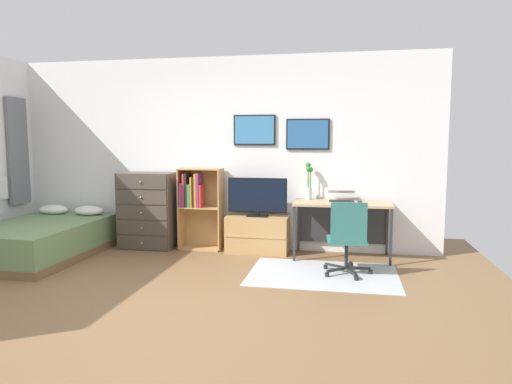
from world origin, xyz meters
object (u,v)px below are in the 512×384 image
object	(u,v)px
computer_mouse	(360,202)
television	(257,197)
bamboo_vase	(309,182)
laptop	(341,197)
office_chair	(347,236)
bed	(41,239)
bookshelf	(197,201)
desk	(342,211)
dresser	(148,210)
tv_stand	(258,234)

from	to	relation	value
computer_mouse	television	bearing A→B (deg)	175.56
television	bamboo_vase	world-z (taller)	bamboo_vase
television	laptop	world-z (taller)	television
office_chair	computer_mouse	size ratio (longest dim) A/B	8.27
bed	laptop	xyz separation A→B (m)	(3.90, 0.77, 0.56)
bookshelf	office_chair	distance (m)	2.30
television	bamboo_vase	xyz separation A→B (m)	(0.68, 0.13, 0.21)
bed	desk	distance (m)	4.01
dresser	laptop	world-z (taller)	dresser
television	office_chair	distance (m)	1.53
dresser	tv_stand	distance (m)	1.62
television	bookshelf	bearing A→B (deg)	175.31
bed	computer_mouse	world-z (taller)	computer_mouse
office_chair	bamboo_vase	distance (m)	1.26
dresser	television	size ratio (longest dim) A/B	1.33
bed	tv_stand	bearing A→B (deg)	15.73
dresser	television	world-z (taller)	dresser
dresser	office_chair	world-z (taller)	dresser
desk	office_chair	world-z (taller)	office_chair
desk	laptop	bearing A→B (deg)	143.13
bookshelf	television	bearing A→B (deg)	-4.69
bookshelf	office_chair	size ratio (longest dim) A/B	1.33
bookshelf	tv_stand	xyz separation A→B (m)	(0.88, -0.05, -0.43)
desk	computer_mouse	distance (m)	0.28
television	laptop	size ratio (longest dim) A/B	2.07
bed	bamboo_vase	world-z (taller)	bamboo_vase
desk	bookshelf	bearing A→B (deg)	177.93
bed	tv_stand	distance (m)	2.88
tv_stand	bamboo_vase	world-z (taller)	bamboo_vase
tv_stand	laptop	bearing A→B (deg)	-0.63
desk	computer_mouse	world-z (taller)	computer_mouse
bookshelf	tv_stand	distance (m)	0.98
dresser	laptop	bearing A→B (deg)	0.06
desk	laptop	size ratio (longest dim) A/B	3.18
bookshelf	desk	world-z (taller)	bookshelf
dresser	bookshelf	xyz separation A→B (m)	(0.72, 0.06, 0.14)
office_chair	computer_mouse	world-z (taller)	office_chair
bed	laptop	size ratio (longest dim) A/B	5.04
bed	bamboo_vase	bearing A→B (deg)	14.47
desk	laptop	distance (m)	0.19
desk	bamboo_vase	bearing A→B (deg)	163.44
bed	bookshelf	bearing A→B (deg)	23.67
tv_stand	office_chair	world-z (taller)	office_chair
bamboo_vase	computer_mouse	bearing A→B (deg)	-19.59
tv_stand	computer_mouse	world-z (taller)	computer_mouse
dresser	bamboo_vase	xyz separation A→B (m)	(2.28, 0.13, 0.43)
computer_mouse	bamboo_vase	world-z (taller)	bamboo_vase
bed	dresser	bearing A→B (deg)	33.15
laptop	bed	bearing A→B (deg)	-171.62
tv_stand	television	distance (m)	0.52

